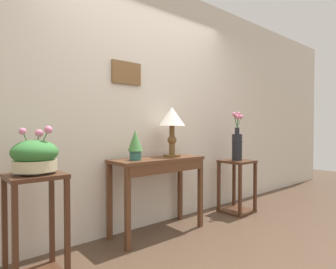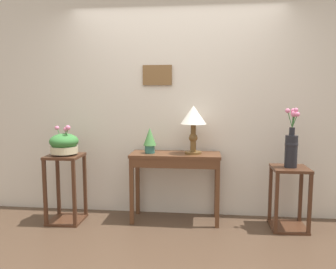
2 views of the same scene
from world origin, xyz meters
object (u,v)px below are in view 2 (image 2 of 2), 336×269
at_px(pedestal_stand_left, 66,188).
at_px(flower_vase_tall_right, 291,146).
at_px(table_lamp, 193,119).
at_px(console_table, 175,165).
at_px(potted_plant_on_console, 150,139).
at_px(planter_bowl_wide_left, 64,144).
at_px(pedestal_stand_right, 289,198).

relative_size(pedestal_stand_left, flower_vase_tall_right, 1.23).
bearing_deg(table_lamp, console_table, -173.74).
xyz_separation_m(potted_plant_on_console, flower_vase_tall_right, (1.55, -0.08, -0.04)).
relative_size(table_lamp, planter_bowl_wide_left, 1.58).
bearing_deg(pedestal_stand_right, console_table, 176.36).
xyz_separation_m(table_lamp, potted_plant_on_console, (-0.50, -0.02, -0.23)).
xyz_separation_m(console_table, potted_plant_on_console, (-0.29, 0.00, 0.29)).
distance_m(console_table, planter_bowl_wide_left, 1.29).
relative_size(pedestal_stand_left, planter_bowl_wide_left, 2.27).
distance_m(planter_bowl_wide_left, flower_vase_tall_right, 2.51).
bearing_deg(planter_bowl_wide_left, flower_vase_tall_right, 1.38).
height_order(planter_bowl_wide_left, flower_vase_tall_right, flower_vase_tall_right).
bearing_deg(console_table, pedestal_stand_right, -3.64).
bearing_deg(pedestal_stand_left, potted_plant_on_console, 8.52).
relative_size(console_table, table_lamp, 1.87).
bearing_deg(planter_bowl_wide_left, potted_plant_on_console, 8.55).
relative_size(console_table, pedestal_stand_left, 1.30).
bearing_deg(table_lamp, pedestal_stand_left, -173.68).
distance_m(table_lamp, planter_bowl_wide_left, 1.49).
relative_size(console_table, pedestal_stand_right, 1.48).
xyz_separation_m(potted_plant_on_console, pedestal_stand_left, (-0.96, -0.14, -0.57)).
relative_size(potted_plant_on_console, planter_bowl_wide_left, 0.85).
distance_m(table_lamp, flower_vase_tall_right, 1.09).
relative_size(pedestal_stand_right, flower_vase_tall_right, 1.08).
bearing_deg(flower_vase_tall_right, pedestal_stand_right, -146.29).
height_order(console_table, potted_plant_on_console, potted_plant_on_console).
bearing_deg(console_table, table_lamp, 6.26).
height_order(table_lamp, pedestal_stand_right, table_lamp).
bearing_deg(planter_bowl_wide_left, table_lamp, 6.33).
bearing_deg(flower_vase_tall_right, potted_plant_on_console, 176.89).
bearing_deg(planter_bowl_wide_left, pedestal_stand_left, 131.35).
xyz_separation_m(console_table, planter_bowl_wide_left, (-1.25, -0.14, 0.25)).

